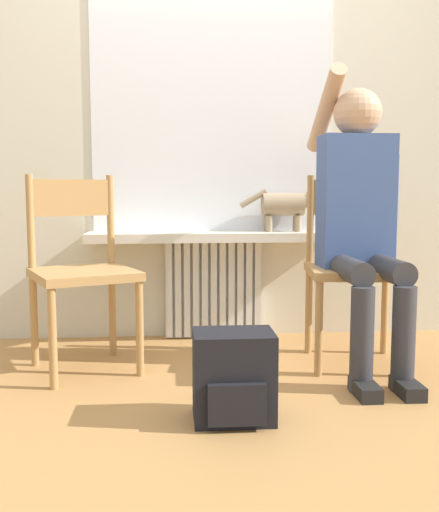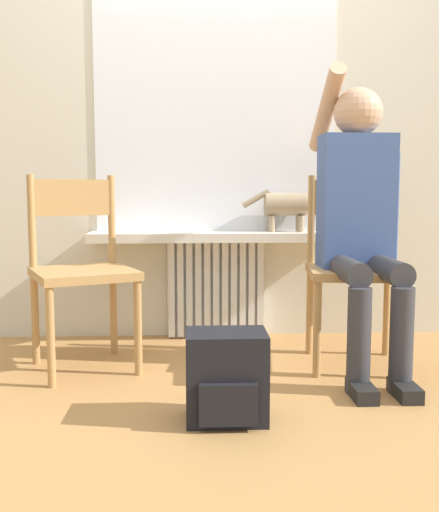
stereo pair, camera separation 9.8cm
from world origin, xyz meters
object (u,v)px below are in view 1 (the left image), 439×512
(chair_right, at_px, (354,265))
(backpack, at_px, (234,377))
(cat, at_px, (285,205))
(chair_left, at_px, (81,268))
(person, at_px, (361,210))

(chair_right, distance_m, backpack, 1.02)
(cat, bearing_deg, backpack, -108.93)
(chair_left, distance_m, cat, 1.21)
(chair_right, bearing_deg, cat, 122.30)
(backpack, bearing_deg, chair_right, 46.77)
(backpack, bearing_deg, chair_left, 132.76)
(chair_left, bearing_deg, backpack, -70.86)
(person, height_order, cat, person)
(chair_left, relative_size, chair_right, 1.00)
(cat, xyz_separation_m, backpack, (-0.42, -1.21, -0.60))
(person, distance_m, backpack, 1.07)
(cat, bearing_deg, chair_left, -154.34)
(chair_left, distance_m, chair_right, 1.31)
(chair_left, relative_size, person, 0.65)
(chair_left, bearing_deg, cat, 2.04)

